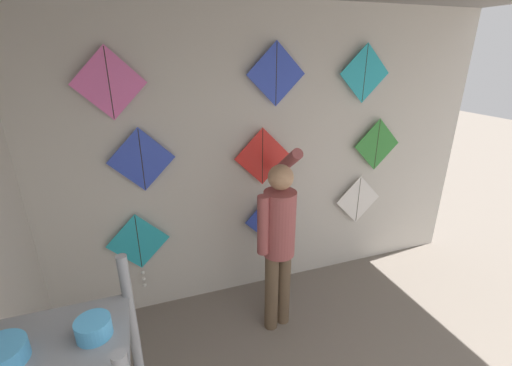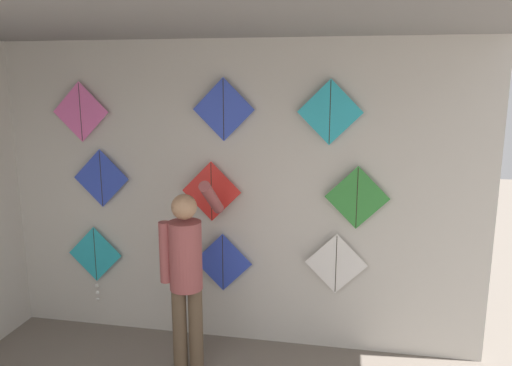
# 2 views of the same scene
# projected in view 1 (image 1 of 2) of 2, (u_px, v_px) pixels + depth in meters

# --- Properties ---
(back_panel) EXTENTS (4.84, 0.06, 2.80)m
(back_panel) POSITION_uv_depth(u_px,v_px,m) (261.00, 160.00, 3.32)
(back_panel) COLOR beige
(back_panel) RESTS_ON ground
(shopkeeper) EXTENTS (0.41, 0.62, 1.67)m
(shopkeeper) POSITION_uv_depth(u_px,v_px,m) (279.00, 235.00, 2.89)
(shopkeeper) COLOR brown
(shopkeeper) RESTS_ON ground
(kite_0) EXTENTS (0.55, 0.04, 0.76)m
(kite_0) POSITION_uv_depth(u_px,v_px,m) (139.00, 246.00, 3.10)
(kite_0) COLOR #28B2C6
(kite_1) EXTENTS (0.55, 0.01, 0.55)m
(kite_1) POSITION_uv_depth(u_px,v_px,m) (271.00, 219.00, 3.49)
(kite_1) COLOR blue
(kite_2) EXTENTS (0.55, 0.01, 0.55)m
(kite_2) POSITION_uv_depth(u_px,v_px,m) (358.00, 200.00, 3.79)
(kite_2) COLOR white
(kite_3) EXTENTS (0.55, 0.01, 0.55)m
(kite_3) POSITION_uv_depth(u_px,v_px,m) (142.00, 160.00, 2.85)
(kite_3) COLOR blue
(kite_4) EXTENTS (0.55, 0.01, 0.55)m
(kite_4) POSITION_uv_depth(u_px,v_px,m) (262.00, 157.00, 3.21)
(kite_4) COLOR red
(kite_5) EXTENTS (0.55, 0.01, 0.55)m
(kite_5) POSITION_uv_depth(u_px,v_px,m) (377.00, 145.00, 3.61)
(kite_5) COLOR #338C38
(kite_6) EXTENTS (0.55, 0.01, 0.55)m
(kite_6) POSITION_uv_depth(u_px,v_px,m) (109.00, 83.00, 2.57)
(kite_6) COLOR pink
(kite_7) EXTENTS (0.55, 0.01, 0.55)m
(kite_7) POSITION_uv_depth(u_px,v_px,m) (276.00, 74.00, 2.98)
(kite_7) COLOR blue
(kite_8) EXTENTS (0.55, 0.01, 0.55)m
(kite_8) POSITION_uv_depth(u_px,v_px,m) (365.00, 73.00, 3.27)
(kite_8) COLOR #28B2C6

